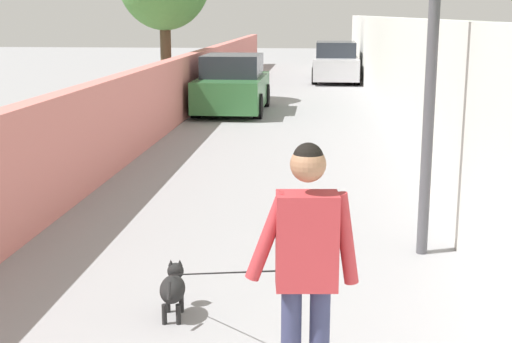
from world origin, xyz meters
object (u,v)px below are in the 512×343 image
object	(u,v)px
car_near	(233,85)
car_far	(335,63)
dog	(174,287)
person_skateboarder	(307,259)

from	to	relation	value
car_near	car_far	size ratio (longest dim) A/B	0.91
car_near	car_far	xyz separation A→B (m)	(9.23, -2.92, 0.00)
dog	car_near	bearing A→B (deg)	4.82
person_skateboarder	dog	bearing A→B (deg)	37.23
dog	car_far	bearing A→B (deg)	-4.56
person_skateboarder	dog	size ratio (longest dim) A/B	0.95
car_far	car_near	bearing A→B (deg)	162.43
person_skateboarder	car_near	world-z (taller)	person_skateboarder
car_near	dog	bearing A→B (deg)	-175.18
person_skateboarder	car_far	distance (m)	24.11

